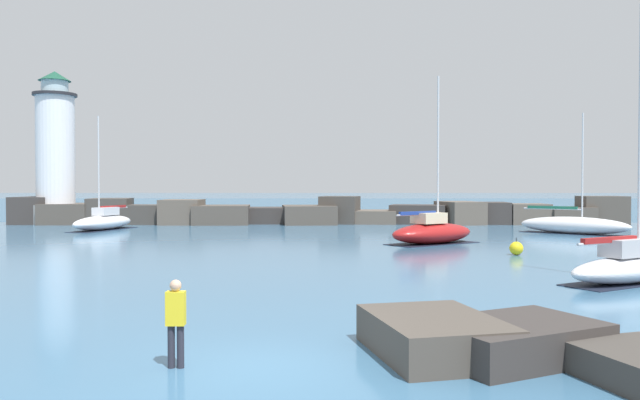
{
  "coord_description": "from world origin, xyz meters",
  "views": [
    {
      "loc": [
        1.33,
        -11.99,
        3.53
      ],
      "look_at": [
        0.8,
        29.22,
        2.59
      ],
      "focal_mm": 35.0,
      "sensor_mm": 36.0,
      "label": 1
    }
  ],
  "objects_px": {
    "lighthouse": "(55,158)",
    "mooring_buoy_orange_near": "(516,248)",
    "sailboat_moored_3": "(432,232)",
    "sailboat_moored_1": "(630,266)",
    "sailboat_moored_4": "(573,225)",
    "sailboat_moored_0": "(103,221)",
    "person_on_rocks": "(176,319)"
  },
  "relations": [
    {
      "from": "sailboat_moored_0",
      "to": "sailboat_moored_1",
      "type": "distance_m",
      "value": 39.57
    },
    {
      "from": "lighthouse",
      "to": "person_on_rocks",
      "type": "relative_size",
      "value": 8.25
    },
    {
      "from": "sailboat_moored_0",
      "to": "sailboat_moored_4",
      "type": "relative_size",
      "value": 1.03
    },
    {
      "from": "sailboat_moored_1",
      "to": "sailboat_moored_3",
      "type": "distance_m",
      "value": 15.94
    },
    {
      "from": "sailboat_moored_0",
      "to": "person_on_rocks",
      "type": "relative_size",
      "value": 5.29
    },
    {
      "from": "lighthouse",
      "to": "sailboat_moored_1",
      "type": "height_order",
      "value": "lighthouse"
    },
    {
      "from": "sailboat_moored_0",
      "to": "sailboat_moored_1",
      "type": "height_order",
      "value": "sailboat_moored_1"
    },
    {
      "from": "lighthouse",
      "to": "sailboat_moored_4",
      "type": "distance_m",
      "value": 45.24
    },
    {
      "from": "sailboat_moored_4",
      "to": "mooring_buoy_orange_near",
      "type": "bearing_deg",
      "value": -120.92
    },
    {
      "from": "sailboat_moored_3",
      "to": "person_on_rocks",
      "type": "relative_size",
      "value": 5.98
    },
    {
      "from": "lighthouse",
      "to": "sailboat_moored_0",
      "type": "relative_size",
      "value": 1.56
    },
    {
      "from": "sailboat_moored_1",
      "to": "person_on_rocks",
      "type": "xyz_separation_m",
      "value": [
        -13.98,
        -10.85,
        0.35
      ]
    },
    {
      "from": "person_on_rocks",
      "to": "mooring_buoy_orange_near",
      "type": "bearing_deg",
      "value": 57.72
    },
    {
      "from": "lighthouse",
      "to": "sailboat_moored_4",
      "type": "xyz_separation_m",
      "value": [
        43.35,
        -11.73,
        -5.49
      ]
    },
    {
      "from": "lighthouse",
      "to": "sailboat_moored_0",
      "type": "distance_m",
      "value": 12.09
    },
    {
      "from": "mooring_buoy_orange_near",
      "to": "sailboat_moored_4",
      "type": "bearing_deg",
      "value": 59.08
    },
    {
      "from": "sailboat_moored_0",
      "to": "sailboat_moored_4",
      "type": "distance_m",
      "value": 36.24
    },
    {
      "from": "sailboat_moored_3",
      "to": "person_on_rocks",
      "type": "distance_m",
      "value": 27.7
    },
    {
      "from": "sailboat_moored_0",
      "to": "sailboat_moored_1",
      "type": "xyz_separation_m",
      "value": [
        29.05,
        -26.87,
        -0.06
      ]
    },
    {
      "from": "sailboat_moored_0",
      "to": "person_on_rocks",
      "type": "distance_m",
      "value": 40.62
    },
    {
      "from": "sailboat_moored_3",
      "to": "mooring_buoy_orange_near",
      "type": "relative_size",
      "value": 11.58
    },
    {
      "from": "sailboat_moored_1",
      "to": "mooring_buoy_orange_near",
      "type": "relative_size",
      "value": 11.51
    },
    {
      "from": "mooring_buoy_orange_near",
      "to": "sailboat_moored_1",
      "type": "bearing_deg",
      "value": -81.1
    },
    {
      "from": "mooring_buoy_orange_near",
      "to": "person_on_rocks",
      "type": "bearing_deg",
      "value": -122.28
    },
    {
      "from": "lighthouse",
      "to": "sailboat_moored_3",
      "type": "height_order",
      "value": "lighthouse"
    },
    {
      "from": "sailboat_moored_4",
      "to": "lighthouse",
      "type": "bearing_deg",
      "value": 164.86
    },
    {
      "from": "sailboat_moored_3",
      "to": "mooring_buoy_orange_near",
      "type": "height_order",
      "value": "sailboat_moored_3"
    },
    {
      "from": "sailboat_moored_4",
      "to": "person_on_rocks",
      "type": "relative_size",
      "value": 5.15
    },
    {
      "from": "sailboat_moored_0",
      "to": "person_on_rocks",
      "type": "xyz_separation_m",
      "value": [
        15.08,
        -37.72,
        0.28
      ]
    },
    {
      "from": "lighthouse",
      "to": "mooring_buoy_orange_near",
      "type": "xyz_separation_m",
      "value": [
        34.95,
        -25.75,
        -5.81
      ]
    },
    {
      "from": "sailboat_moored_0",
      "to": "sailboat_moored_1",
      "type": "relative_size",
      "value": 0.89
    },
    {
      "from": "sailboat_moored_1",
      "to": "person_on_rocks",
      "type": "distance_m",
      "value": 17.7
    }
  ]
}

